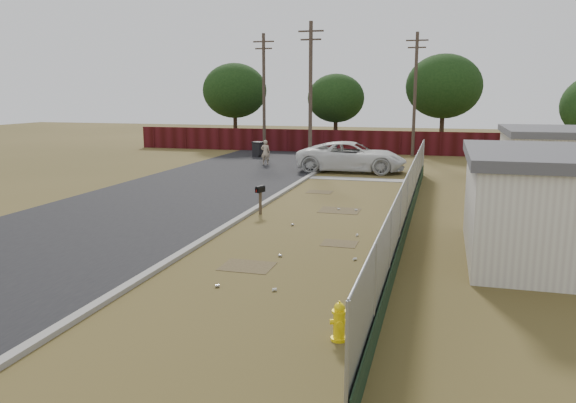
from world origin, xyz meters
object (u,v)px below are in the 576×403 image
(pickup_truck, at_px, (352,157))
(pedestrian, at_px, (265,152))
(fire_hydrant, at_px, (339,322))
(trash_bin, at_px, (258,149))
(mailbox, at_px, (260,192))

(pickup_truck, xyz_separation_m, pedestrian, (-6.00, 1.77, -0.08))
(fire_hydrant, relative_size, pickup_truck, 0.12)
(pickup_truck, bearing_deg, trash_bin, 49.77)
(fire_hydrant, height_order, pickup_truck, pickup_truck)
(fire_hydrant, distance_m, pickup_truck, 23.70)
(pedestrian, distance_m, trash_bin, 4.75)
(mailbox, relative_size, pickup_truck, 0.17)
(fire_hydrant, height_order, mailbox, mailbox)
(mailbox, bearing_deg, trash_bin, 108.68)
(fire_hydrant, xyz_separation_m, mailbox, (-5.01, 10.42, 0.52))
(fire_hydrant, distance_m, trash_bin, 31.68)
(mailbox, bearing_deg, pickup_truck, 83.50)
(mailbox, xyz_separation_m, trash_bin, (-6.46, 19.11, -0.31))
(fire_hydrant, bearing_deg, mailbox, 115.70)
(mailbox, relative_size, pedestrian, 0.69)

